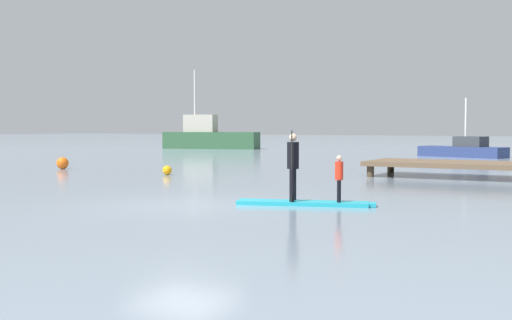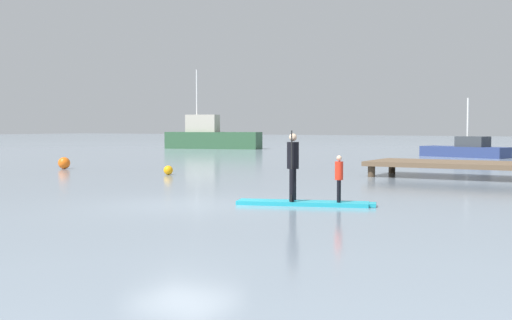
{
  "view_description": "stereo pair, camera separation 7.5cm",
  "coord_description": "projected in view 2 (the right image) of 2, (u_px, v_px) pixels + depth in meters",
  "views": [
    {
      "loc": [
        9.54,
        -13.35,
        1.96
      ],
      "look_at": [
        1.34,
        1.31,
        1.09
      ],
      "focal_mm": 46.09,
      "sensor_mm": 36.0,
      "label": 1
    },
    {
      "loc": [
        9.61,
        -13.31,
        1.96
      ],
      "look_at": [
        1.34,
        1.31,
        1.09
      ],
      "focal_mm": 46.09,
      "sensor_mm": 36.0,
      "label": 2
    }
  ],
  "objects": [
    {
      "name": "mooring_buoy_mid",
      "position": [
        168.0,
        170.0,
        26.41
      ],
      "size": [
        0.38,
        0.38,
        0.38
      ],
      "primitive_type": "sphere",
      "color": "orange",
      "rests_on": "ground"
    },
    {
      "name": "mooring_buoy_near",
      "position": [
        64.0,
        163.0,
        30.04
      ],
      "size": [
        0.55,
        0.55,
        0.55
      ],
      "primitive_type": "sphere",
      "color": "orange",
      "rests_on": "ground"
    },
    {
      "name": "fishing_boat_white_large",
      "position": [
        211.0,
        137.0,
        57.14
      ],
      "size": [
        8.56,
        3.96,
        6.88
      ],
      "color": "#2D5638",
      "rests_on": "ground"
    },
    {
      "name": "paddler_child_solo",
      "position": [
        339.0,
        176.0,
        16.09
      ],
      "size": [
        0.25,
        0.39,
        1.14
      ],
      "color": "black",
      "rests_on": "paddleboard_near"
    },
    {
      "name": "paddler_adult",
      "position": [
        293.0,
        162.0,
        16.29
      ],
      "size": [
        0.37,
        0.51,
        1.76
      ],
      "color": "black",
      "rests_on": "paddleboard_near"
    },
    {
      "name": "paddleboard_near",
      "position": [
        306.0,
        203.0,
        16.28
      ],
      "size": [
        3.43,
        1.62,
        0.1
      ],
      "color": "#1E9EB2",
      "rests_on": "ground"
    },
    {
      "name": "ground_plane",
      "position": [
        184.0,
        205.0,
        16.4
      ],
      "size": [
        240.0,
        240.0,
        0.0
      ],
      "primitive_type": "plane",
      "color": "gray"
    },
    {
      "name": "motor_boat_small_navy",
      "position": [
        466.0,
        150.0,
        41.6
      ],
      "size": [
        5.73,
        3.17,
        3.74
      ],
      "color": "navy",
      "rests_on": "ground"
    }
  ]
}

